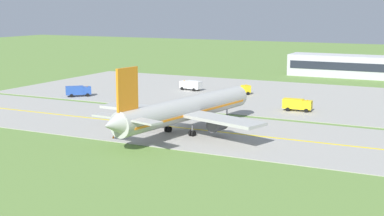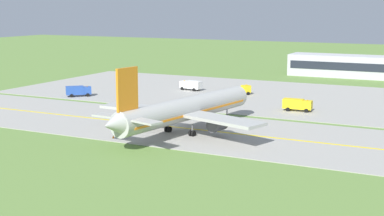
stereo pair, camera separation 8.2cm
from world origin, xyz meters
The scene contains 11 objects.
ground_plane centered at (0.00, 0.00, 0.00)m, with size 500.00×500.00×0.00m, color olive.
taxiway_strip centered at (0.00, 0.00, 0.05)m, with size 240.00×28.00×0.10m, color #9E9B93.
apron_pad centered at (10.00, 42.00, 0.05)m, with size 140.00×52.00×0.10m, color #9E9B93.
taxiway_centreline centered at (0.00, 0.00, 0.11)m, with size 220.00×0.60×0.01m, color yellow.
airplane_lead centered at (4.99, -2.98, 4.13)m, with size 32.20×39.54×12.70m.
service_truck_baggage centered at (-1.31, 40.13, 1.18)m, with size 5.52×6.32×2.59m.
service_truck_fuel centered at (16.90, 25.20, 1.53)m, with size 6.09×2.58×2.60m.
service_truck_catering centered at (-36.06, 20.25, 1.53)m, with size 5.82×5.55×2.60m.
service_truck_pushback centered at (-15.91, 41.37, 1.53)m, with size 6.25×3.07×2.60m.
terminal_building centered at (22.97, 88.70, 3.39)m, with size 51.41×10.16×7.92m.
traffic_cone_near_edge centered at (-3.80, -12.11, 0.30)m, with size 0.44×0.44×0.60m, color orange.
Camera 2 is at (47.45, -86.16, 21.63)m, focal length 51.58 mm.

